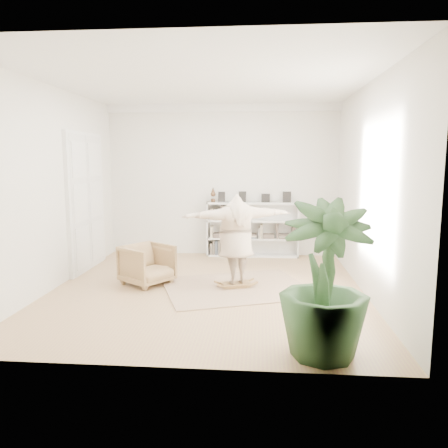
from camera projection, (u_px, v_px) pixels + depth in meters
The scene contains 9 objects.
floor at pixel (207, 289), 7.82m from camera, with size 6.00×6.00×0.00m, color tan.
room_shell at pixel (222, 108), 10.21m from camera, with size 6.00×6.00×6.00m.
doors at pixel (86, 203), 9.13m from camera, with size 0.09×1.78×2.92m.
bookshelf at pixel (252, 230), 10.45m from camera, with size 2.20×0.35×1.64m.
armchair at pixel (147, 264), 8.10m from camera, with size 0.80×0.82×0.75m, color tan.
rug at pixel (236, 287), 7.91m from camera, with size 2.50×2.00×0.02m, color tan.
rocker_board at pixel (236, 284), 7.90m from camera, with size 0.59×0.47×0.11m.
person at pixel (236, 237), 7.77m from camera, with size 1.99×0.54×1.62m, color #BFA88F.
houseplant at pixel (325, 280), 5.03m from camera, with size 1.04×1.04×1.86m, color #2A4C26.
Camera 1 is at (0.94, -7.52, 2.30)m, focal length 35.00 mm.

